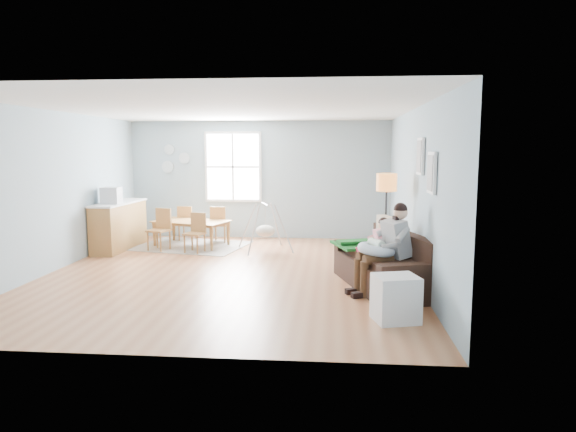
# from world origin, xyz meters

# --- Properties ---
(room) EXTENTS (8.40, 9.40, 3.90)m
(room) POSITION_xyz_m (0.00, 0.00, 2.42)
(room) COLOR #9B5A37
(window) EXTENTS (1.32, 0.08, 1.62)m
(window) POSITION_xyz_m (-0.60, 3.46, 1.65)
(window) COLOR white
(window) RESTS_ON room
(pictures) EXTENTS (0.05, 1.34, 0.74)m
(pictures) POSITION_xyz_m (2.97, -1.05, 1.85)
(pictures) COLOR white
(pictures) RESTS_ON room
(wall_plates) EXTENTS (0.67, 0.02, 0.66)m
(wall_plates) POSITION_xyz_m (-2.00, 3.47, 1.83)
(wall_plates) COLOR #8B9CA7
(wall_plates) RESTS_ON room
(sofa) EXTENTS (1.44, 2.22, 0.83)m
(sofa) POSITION_xyz_m (2.51, -0.68, 0.29)
(sofa) COLOR black
(sofa) RESTS_ON room
(green_throw) EXTENTS (1.15, 1.07, 0.04)m
(green_throw) POSITION_xyz_m (2.23, -0.05, 0.53)
(green_throw) COLOR #166321
(green_throw) RESTS_ON sofa
(beige_pillow) EXTENTS (0.29, 0.51, 0.49)m
(beige_pillow) POSITION_xyz_m (2.56, -0.11, 0.75)
(beige_pillow) COLOR #BEAF91
(beige_pillow) RESTS_ON sofa
(father) EXTENTS (0.96, 0.67, 1.30)m
(father) POSITION_xyz_m (2.47, -1.01, 0.70)
(father) COLOR gray
(father) RESTS_ON sofa
(nursing_pillow) EXTENTS (0.66, 0.65, 0.22)m
(nursing_pillow) POSITION_xyz_m (2.32, -1.05, 0.64)
(nursing_pillow) COLOR silver
(nursing_pillow) RESTS_ON father
(infant) EXTENTS (0.24, 0.37, 0.14)m
(infant) POSITION_xyz_m (2.31, -1.01, 0.73)
(infant) COLOR silver
(infant) RESTS_ON nursing_pillow
(toddler) EXTENTS (0.54, 0.33, 0.82)m
(toddler) POSITION_xyz_m (2.38, -0.52, 0.70)
(toddler) COLOR white
(toddler) RESTS_ON sofa
(floor_lamp) EXTENTS (0.33, 0.33, 1.66)m
(floor_lamp) POSITION_xyz_m (2.59, 0.32, 1.37)
(floor_lamp) COLOR black
(floor_lamp) RESTS_ON room
(storage_cube) EXTENTS (0.60, 0.56, 0.56)m
(storage_cube) POSITION_xyz_m (2.45, -2.22, 0.28)
(storage_cube) COLOR silver
(storage_cube) RESTS_ON room
(rug) EXTENTS (2.52, 2.10, 0.01)m
(rug) POSITION_xyz_m (-1.30, 2.29, 0.01)
(rug) COLOR gray
(rug) RESTS_ON room
(dining_table) EXTENTS (1.73, 1.28, 0.54)m
(dining_table) POSITION_xyz_m (-1.30, 2.29, 0.27)
(dining_table) COLOR brown
(dining_table) RESTS_ON rug
(chair_sw) EXTENTS (0.49, 0.49, 0.85)m
(chair_sw) POSITION_xyz_m (-1.80, 1.83, 0.48)
(chair_sw) COLOR olive
(chair_sw) RESTS_ON rug
(chair_se) EXTENTS (0.44, 0.44, 0.79)m
(chair_se) POSITION_xyz_m (-1.02, 1.67, 0.44)
(chair_se) COLOR olive
(chair_se) RESTS_ON rug
(chair_nw) EXTENTS (0.39, 0.39, 0.79)m
(chair_nw) POSITION_xyz_m (-1.58, 2.92, 0.44)
(chair_nw) COLOR olive
(chair_nw) RESTS_ON rug
(chair_ne) EXTENTS (0.39, 0.39, 0.81)m
(chair_ne) POSITION_xyz_m (-0.79, 2.76, 0.45)
(chair_ne) COLOR olive
(chair_ne) RESTS_ON rug
(counter) EXTENTS (0.58, 1.77, 0.98)m
(counter) POSITION_xyz_m (-2.70, 1.89, 0.50)
(counter) COLOR brown
(counter) RESTS_ON room
(monitor) EXTENTS (0.37, 0.35, 0.33)m
(monitor) POSITION_xyz_m (-2.70, 1.55, 1.14)
(monitor) COLOR #AFAFB4
(monitor) RESTS_ON counter
(baby_swing) EXTENTS (1.22, 1.23, 0.96)m
(baby_swing) POSITION_xyz_m (0.35, 1.90, 0.43)
(baby_swing) COLOR #AFAFB4
(baby_swing) RESTS_ON room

